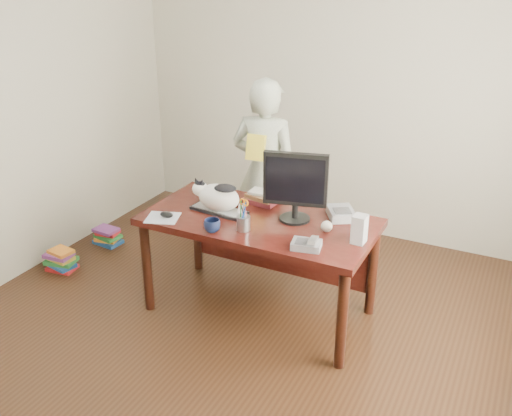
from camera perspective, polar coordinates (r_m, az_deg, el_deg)
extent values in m
plane|color=black|center=(3.89, -3.76, -14.54)|extent=(4.50, 4.50, 0.00)
plane|color=beige|center=(5.22, 8.57, 11.82)|extent=(4.00, 0.00, 4.00)
cube|color=black|center=(3.95, 0.32, -1.40)|extent=(1.60, 0.80, 0.05)
cylinder|color=black|center=(4.23, -10.85, -5.82)|extent=(0.07, 0.07, 0.70)
cylinder|color=black|center=(3.63, 8.58, -11.05)|extent=(0.07, 0.07, 0.70)
cylinder|color=black|center=(4.71, -5.93, -2.24)|extent=(0.07, 0.07, 0.70)
cylinder|color=black|center=(4.19, 11.59, -6.18)|extent=(0.07, 0.07, 0.70)
cube|color=black|center=(4.39, 2.40, -3.45)|extent=(1.45, 0.03, 0.50)
cube|color=black|center=(4.06, -3.71, -0.24)|extent=(0.42, 0.19, 0.02)
cube|color=#A5A5AA|center=(4.05, -3.71, -0.08)|extent=(0.39, 0.16, 0.00)
ellipsoid|color=white|center=(4.02, -3.74, 1.05)|extent=(0.33, 0.22, 0.19)
ellipsoid|color=white|center=(4.07, -5.60, 1.92)|extent=(0.12, 0.12, 0.11)
ellipsoid|color=black|center=(4.06, -5.62, 2.38)|extent=(0.08, 0.08, 0.04)
cone|color=black|center=(4.05, -6.00, 2.73)|extent=(0.06, 0.05, 0.07)
cone|color=black|center=(4.03, -5.42, 2.60)|extent=(0.06, 0.06, 0.07)
ellipsoid|color=black|center=(3.96, -3.12, 2.00)|extent=(0.18, 0.15, 0.04)
cylinder|color=white|center=(4.00, -1.57, -0.01)|extent=(0.09, 0.13, 0.04)
cylinder|color=black|center=(3.93, 3.90, -1.06)|extent=(0.26, 0.26, 0.02)
cylinder|color=black|center=(3.91, 3.92, -0.30)|extent=(0.05, 0.05, 0.10)
cube|color=black|center=(3.80, 3.97, 2.89)|extent=(0.43, 0.15, 0.37)
cube|color=black|center=(3.78, 3.91, 2.75)|extent=(0.38, 0.10, 0.31)
cylinder|color=gray|center=(3.76, -1.25, -1.52)|extent=(0.11, 0.11, 0.10)
cylinder|color=black|center=(3.74, -1.36, -0.23)|extent=(0.04, 0.03, 0.15)
cylinder|color=#0C3FB1|center=(3.71, -1.23, -0.47)|extent=(0.03, 0.03, 0.15)
cylinder|color=red|center=(3.74, -1.08, -0.27)|extent=(0.02, 0.04, 0.15)
cylinder|color=#187A2C|center=(3.72, -1.54, -0.37)|extent=(0.02, 0.03, 0.15)
cylinder|color=silver|center=(3.71, -1.23, -0.26)|extent=(0.01, 0.03, 0.11)
cylinder|color=silver|center=(3.71, -1.14, -0.30)|extent=(0.02, 0.02, 0.11)
torus|color=orange|center=(3.70, -1.37, 0.63)|extent=(0.05, 0.03, 0.05)
torus|color=orange|center=(3.68, -1.04, 0.51)|extent=(0.05, 0.03, 0.05)
cube|color=silver|center=(4.00, -9.31, -0.97)|extent=(0.27, 0.26, 0.00)
ellipsoid|color=black|center=(4.00, -8.94, -0.65)|extent=(0.11, 0.09, 0.04)
imported|color=black|center=(3.75, -4.41, -1.78)|extent=(0.13, 0.13, 0.09)
cube|color=slate|center=(3.55, 5.06, -3.69)|extent=(0.20, 0.16, 0.05)
cube|color=#414144|center=(3.54, 4.56, -3.34)|extent=(0.09, 0.10, 0.01)
cube|color=silver|center=(3.54, 5.75, -3.21)|extent=(0.07, 0.16, 0.05)
cube|color=#A3A3A6|center=(3.64, 10.31, -2.09)|extent=(0.09, 0.10, 0.19)
sphere|color=beige|center=(3.77, 7.08, -1.83)|extent=(0.08, 0.08, 0.08)
cube|color=#50151B|center=(4.20, 0.56, 0.81)|extent=(0.25, 0.19, 0.04)
cube|color=#56361D|center=(4.18, 0.65, 1.20)|extent=(0.24, 0.20, 0.03)
cube|color=silver|center=(4.18, 0.44, 1.62)|extent=(0.15, 0.12, 0.02)
cube|color=slate|center=(3.99, 8.48, -0.53)|extent=(0.26, 0.28, 0.06)
cube|color=#414144|center=(3.95, 8.62, -0.28)|extent=(0.15, 0.15, 0.01)
imported|color=silver|center=(4.69, 0.91, 3.54)|extent=(0.60, 0.42, 1.57)
cube|color=yellow|center=(4.46, -0.02, 6.07)|extent=(0.15, 0.10, 0.21)
cube|color=red|center=(5.09, -18.80, -5.67)|extent=(0.25, 0.19, 0.03)
cube|color=navy|center=(5.06, -18.80, -5.43)|extent=(0.23, 0.18, 0.03)
cube|color=#23752E|center=(5.07, -18.89, -5.00)|extent=(0.27, 0.22, 0.03)
cube|color=gold|center=(5.04, -18.90, -4.76)|extent=(0.21, 0.16, 0.03)
cube|color=#71327F|center=(5.03, -19.13, -4.46)|extent=(0.23, 0.17, 0.03)
cube|color=orange|center=(5.02, -18.93, -4.13)|extent=(0.21, 0.17, 0.03)
cube|color=navy|center=(5.41, -14.56, -3.28)|extent=(0.25, 0.19, 0.03)
cube|color=orange|center=(5.41, -14.62, -2.93)|extent=(0.22, 0.19, 0.03)
cube|color=#23752E|center=(5.38, -14.58, -2.73)|extent=(0.24, 0.19, 0.03)
cube|color=red|center=(5.38, -14.60, -2.37)|extent=(0.21, 0.16, 0.03)
cube|color=#71327F|center=(5.36, -14.78, -2.13)|extent=(0.22, 0.17, 0.03)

